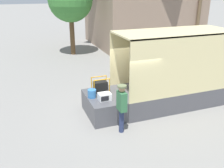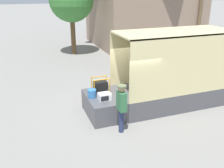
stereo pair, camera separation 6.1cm
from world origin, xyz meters
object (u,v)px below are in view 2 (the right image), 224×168
box_truck (203,78)px  microwave (104,97)px  portable_generator (101,86)px  street_tree (71,0)px  orange_bucket (92,93)px  worker_person (121,104)px

box_truck → microwave: (-4.92, -0.37, -0.03)m
box_truck → portable_generator: box_truck is taller
portable_generator → street_tree: bearing=84.6°
microwave → orange_bucket: orange_bucket is taller
orange_bucket → street_tree: bearing=82.0°
microwave → street_tree: 11.27m
box_truck → portable_generator: bearing=174.6°
portable_generator → street_tree: (0.95, 9.96, 3.00)m
street_tree → worker_person: bearing=-93.9°
box_truck → portable_generator: 4.82m
orange_bucket → box_truck: bearing=-0.3°
orange_bucket → worker_person: (0.65, -1.51, 0.12)m
box_truck → microwave: bearing=-175.6°
portable_generator → worker_person: bearing=-85.8°
microwave → worker_person: size_ratio=0.27×
box_truck → orange_bucket: size_ratio=21.04×
portable_generator → street_tree: street_tree is taller
microwave → worker_person: 1.14m
box_truck → worker_person: 4.89m
box_truck → portable_generator: size_ratio=10.26×
orange_bucket → street_tree: street_tree is taller
microwave → orange_bucket: bearing=133.9°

